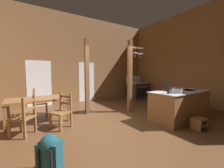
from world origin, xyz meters
The scene contains 19 objects.
ground_plane centered at (0.00, 0.00, -0.05)m, with size 8.98×7.95×0.10m, color brown.
wall_back centered at (0.00, 3.64, 2.19)m, with size 8.98×0.14×4.38m, color brown.
wall_right centered at (4.16, 0.00, 2.19)m, with size 0.14×7.95×4.38m, color brown.
glazed_door_back_left centered at (-1.84, 3.57, 1.02)m, with size 1.00×0.01×2.05m, color white.
glazed_panel_back_right centered at (0.41, 3.57, 1.02)m, with size 0.84×0.01×2.05m, color white.
kitchen_island centered at (1.89, -0.79, 0.46)m, with size 2.19×1.04×0.92m.
stove_range centered at (3.26, 2.69, 0.48)m, with size 1.18×0.87×1.32m.
support_post_with_pot_rack centered at (1.06, 0.73, 1.47)m, with size 0.69×0.22×2.73m.
support_post_center centered at (-0.46, 1.37, 1.36)m, with size 0.14×0.14×2.73m.
step_stool centered at (1.53, -1.58, 0.18)m, with size 0.38×0.31×0.30m.
dining_table centered at (-2.05, 1.31, 0.65)m, with size 1.71×0.91×0.74m.
ladderback_chair_near_window centered at (-1.54, 0.52, 0.45)m, with size 0.60×0.60×0.95m.
ladderback_chair_by_post centered at (-2.00, 2.09, 0.45)m, with size 0.47×0.47×0.95m.
ladderback_chair_at_table_end centered at (-2.42, 0.47, 0.45)m, with size 0.62×0.62×0.95m.
backpack centered at (-2.10, -1.21, 0.31)m, with size 0.39×0.39×0.60m.
stockpot_on_counter centered at (1.36, -1.02, 1.00)m, with size 0.37×0.30×0.16m.
mixing_bowl_on_counter centered at (1.69, -0.77, 0.95)m, with size 0.19×0.19×0.07m.
bottle_tall_on_counter centered at (1.53, -0.51, 1.03)m, with size 0.06×0.06×0.28m.
bottle_short_on_counter centered at (1.02, -0.96, 1.04)m, with size 0.07×0.07×0.30m.
Camera 1 is at (-2.36, -3.37, 1.50)m, focal length 22.13 mm.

